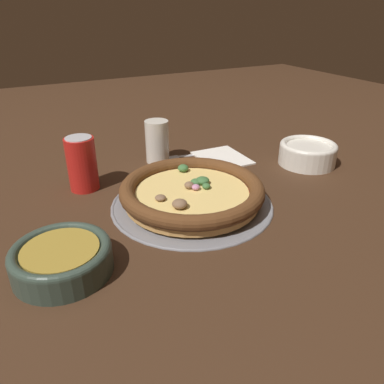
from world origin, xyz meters
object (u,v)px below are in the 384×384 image
object	(u,v)px
bowl_far	(308,153)
fork	(187,155)
napkin	(222,157)
pizza_tray	(192,203)
drinking_cup	(157,142)
bowl_near	(62,258)
beverage_can	(82,164)
pizza	(192,192)

from	to	relation	value
bowl_far	fork	xyz separation A→B (m)	(0.20, 0.26, -0.03)
bowl_far	napkin	distance (m)	0.23
pizza_tray	fork	distance (m)	0.28
drinking_cup	napkin	distance (m)	0.18
bowl_near	drinking_cup	xyz separation A→B (m)	(0.36, -0.32, 0.03)
bowl_near	fork	distance (m)	0.54
beverage_can	pizza_tray	bearing A→B (deg)	-134.95
bowl_near	napkin	size ratio (longest dim) A/B	1.03
drinking_cup	napkin	world-z (taller)	drinking_cup
pizza_tray	bowl_far	size ratio (longest dim) A/B	2.33
bowl_far	napkin	world-z (taller)	bowl_far
drinking_cup	bowl_near	bearing A→B (deg)	138.69
napkin	fork	distance (m)	0.10
bowl_near	bowl_far	distance (m)	0.68
drinking_cup	fork	world-z (taller)	drinking_cup
pizza_tray	drinking_cup	world-z (taller)	drinking_cup
bowl_near	beverage_can	size ratio (longest dim) A/B	1.28
drinking_cup	beverage_can	world-z (taller)	beverage_can
napkin	fork	size ratio (longest dim) A/B	0.94
bowl_near	beverage_can	world-z (taller)	beverage_can
pizza_tray	fork	size ratio (longest dim) A/B	2.12
bowl_far	pizza_tray	bearing A→B (deg)	98.64
beverage_can	napkin	bearing A→B (deg)	-88.53
pizza_tray	napkin	distance (m)	0.28
napkin	pizza_tray	bearing A→B (deg)	134.69
bowl_near	napkin	world-z (taller)	bowl_near
pizza_tray	napkin	world-z (taller)	same
bowl_far	beverage_can	world-z (taller)	beverage_can
bowl_far	fork	world-z (taller)	bowl_far
bowl_near	bowl_far	size ratio (longest dim) A/B	1.07
pizza	bowl_near	xyz separation A→B (m)	(-0.10, 0.29, -0.00)
pizza	fork	bearing A→B (deg)	-24.81
bowl_near	beverage_can	bearing A→B (deg)	-19.68
drinking_cup	beverage_can	size ratio (longest dim) A/B	0.90
pizza_tray	pizza	xyz separation A→B (m)	(0.00, 0.00, 0.03)
napkin	beverage_can	distance (m)	0.38
pizza_tray	beverage_can	distance (m)	0.27
fork	bowl_near	bearing A→B (deg)	51.26
beverage_can	fork	bearing A→B (deg)	-76.72
pizza_tray	pizza	bearing A→B (deg)	10.31
pizza	bowl_near	world-z (taller)	pizza
bowl_near	fork	xyz separation A→B (m)	(0.36, -0.40, -0.03)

